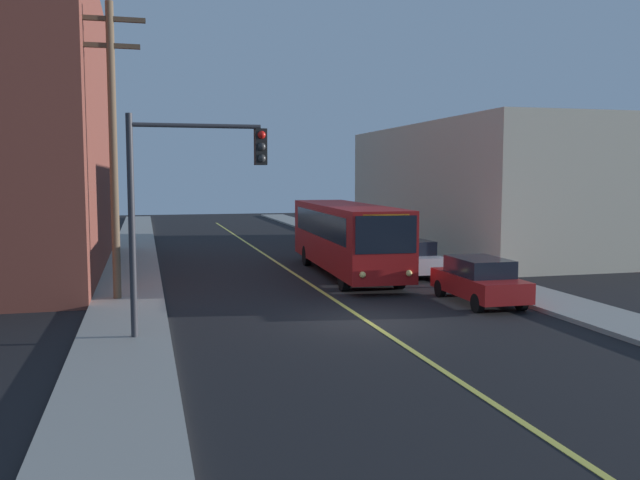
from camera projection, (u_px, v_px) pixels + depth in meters
name	position (u px, v px, depth m)	size (l,w,h in m)	color
ground_plane	(366.00, 321.00, 21.01)	(120.00, 120.00, 0.00)	black
sidewalk_left	(131.00, 280.00, 28.81)	(2.50, 90.00, 0.15)	gray
sidewalk_right	(443.00, 268.00, 32.45)	(2.50, 90.00, 0.15)	gray
lane_stripe_center	(276.00, 261.00, 35.45)	(0.16, 60.00, 0.01)	#D8CC4C
building_right_warehouse	(501.00, 188.00, 41.12)	(12.00, 21.23, 7.46)	beige
city_bus	(346.00, 235.00, 30.57)	(3.07, 12.24, 3.20)	maroon
parked_car_red	(479.00, 280.00, 23.79)	(1.88, 4.43, 1.62)	maroon
parked_car_silver	(409.00, 257.00, 30.44)	(1.95, 4.46, 1.62)	#B7B7BC
parked_car_green	(368.00, 244.00, 36.04)	(1.86, 4.42, 1.62)	#196038
utility_pole_near	(113.00, 138.00, 23.53)	(2.40, 0.28, 10.31)	brown
traffic_signal_left_corner	(189.00, 183.00, 18.30)	(3.75, 0.48, 6.00)	#2D2D33
fire_hydrant	(488.00, 272.00, 27.45)	(0.44, 0.26, 0.84)	red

